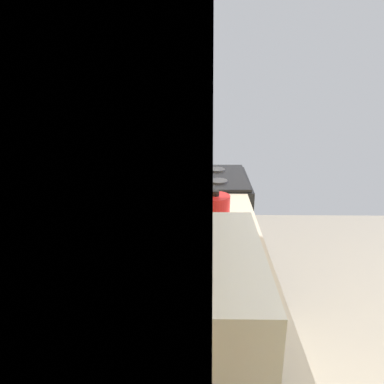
# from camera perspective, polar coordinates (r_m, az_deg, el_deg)

# --- Properties ---
(wall_back) EXTENTS (3.83, 0.12, 2.83)m
(wall_back) POSITION_cam_1_polar(r_m,az_deg,el_deg) (1.11, -18.33, 5.75)
(wall_back) COLOR #E0C479
(wall_back) RESTS_ON ground_plane
(oven_range) EXTENTS (0.59, 0.65, 1.06)m
(oven_range) POSITION_cam_1_polar(r_m,az_deg,el_deg) (2.75, 1.12, -6.59)
(oven_range) COLOR black
(oven_range) RESTS_ON ground_plane
(microwave) EXTENTS (0.51, 0.39, 0.32)m
(microwave) POSITION_cam_1_polar(r_m,az_deg,el_deg) (1.04, -0.87, -16.55)
(microwave) COLOR #B7BABF
(microwave) RESTS_ON counter_run
(kettle) EXTENTS (0.19, 0.14, 0.17)m
(kettle) POSITION_cam_1_polar(r_m,az_deg,el_deg) (1.86, 3.40, -2.65)
(kettle) COLOR red
(kettle) RESTS_ON counter_run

